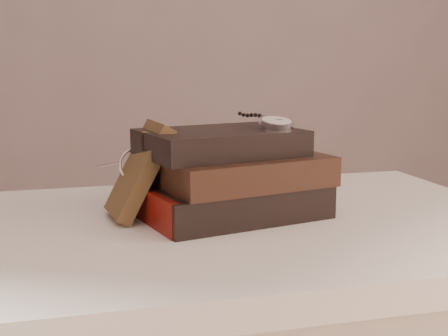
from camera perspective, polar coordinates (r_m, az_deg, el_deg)
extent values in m
cube|color=white|center=(0.93, -2.01, -6.16)|extent=(1.00, 0.60, 0.04)
cube|color=white|center=(0.95, -1.99, -9.65)|extent=(0.88, 0.49, 0.08)
cube|color=black|center=(0.95, 0.58, -2.94)|extent=(0.30, 0.24, 0.05)
cube|color=beige|center=(0.95, 0.76, -2.92)|extent=(0.29, 0.22, 0.04)
cube|color=gold|center=(0.92, -7.31, -3.43)|extent=(0.01, 0.01, 0.05)
cube|color=#6A0F09|center=(0.90, -6.62, -3.79)|extent=(0.05, 0.17, 0.05)
cube|color=black|center=(0.94, 1.55, -0.18)|extent=(0.28, 0.22, 0.04)
cube|color=beige|center=(0.94, 1.73, -0.16)|extent=(0.27, 0.21, 0.03)
cube|color=gold|center=(0.91, -5.88, -0.56)|extent=(0.01, 0.01, 0.05)
cube|color=black|center=(0.94, -0.32, 2.38)|extent=(0.26, 0.21, 0.04)
cube|color=beige|center=(0.94, -0.14, 2.39)|extent=(0.25, 0.19, 0.03)
cube|color=gold|center=(0.92, -7.28, 2.09)|extent=(0.01, 0.01, 0.04)
cube|color=#3D2A17|center=(0.94, -7.84, -0.25)|extent=(0.10, 0.11, 0.15)
cylinder|color=silver|center=(0.96, 4.87, 4.10)|extent=(0.07, 0.07, 0.02)
cylinder|color=white|center=(0.95, 4.87, 4.39)|extent=(0.05, 0.05, 0.01)
torus|color=silver|center=(0.95, 4.87, 4.36)|extent=(0.06, 0.06, 0.01)
cylinder|color=silver|center=(0.98, 3.85, 4.28)|extent=(0.01, 0.01, 0.01)
cube|color=black|center=(0.96, 4.66, 4.49)|extent=(0.00, 0.02, 0.00)
cube|color=black|center=(0.96, 5.15, 4.47)|extent=(0.01, 0.00, 0.00)
sphere|color=black|center=(0.99, 3.71, 4.67)|extent=(0.01, 0.01, 0.01)
sphere|color=black|center=(1.00, 3.31, 4.84)|extent=(0.01, 0.01, 0.01)
sphere|color=black|center=(1.01, 2.93, 4.92)|extent=(0.01, 0.01, 0.01)
sphere|color=black|center=(1.03, 2.55, 4.90)|extent=(0.01, 0.01, 0.01)
sphere|color=black|center=(1.04, 2.18, 4.87)|extent=(0.01, 0.01, 0.01)
sphere|color=black|center=(1.05, 1.82, 4.91)|extent=(0.01, 0.01, 0.01)
sphere|color=black|center=(1.07, 1.47, 5.05)|extent=(0.01, 0.01, 0.01)
torus|color=silver|center=(0.97, -8.18, 0.28)|extent=(0.06, 0.03, 0.05)
torus|color=silver|center=(0.99, -5.05, 0.55)|extent=(0.06, 0.03, 0.05)
cylinder|color=silver|center=(0.98, -6.60, 0.61)|extent=(0.02, 0.01, 0.00)
cylinder|color=silver|center=(1.02, -10.63, 0.31)|extent=(0.03, 0.12, 0.03)
cylinder|color=silver|center=(1.05, -5.12, 0.77)|extent=(0.03, 0.12, 0.03)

